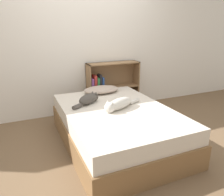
{
  "coord_description": "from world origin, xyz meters",
  "views": [
    {
      "loc": [
        -1.11,
        -2.39,
        1.49
      ],
      "look_at": [
        0.0,
        0.14,
        0.59
      ],
      "focal_mm": 35.0,
      "sensor_mm": 36.0,
      "label": 1
    }
  ],
  "objects_px": {
    "bed": "(116,126)",
    "cat_dark": "(89,99)",
    "cat_light": "(118,104)",
    "pillow": "(101,89)",
    "bookshelf": "(110,86)"
  },
  "relations": [
    {
      "from": "bed",
      "to": "cat_dark",
      "type": "bearing_deg",
      "value": 129.01
    },
    {
      "from": "cat_dark",
      "to": "cat_light",
      "type": "bearing_deg",
      "value": -84.5
    },
    {
      "from": "pillow",
      "to": "cat_light",
      "type": "relative_size",
      "value": 0.93
    },
    {
      "from": "cat_light",
      "to": "cat_dark",
      "type": "relative_size",
      "value": 1.38
    },
    {
      "from": "bed",
      "to": "cat_light",
      "type": "distance_m",
      "value": 0.32
    },
    {
      "from": "cat_dark",
      "to": "bookshelf",
      "type": "distance_m",
      "value": 1.1
    },
    {
      "from": "bed",
      "to": "bookshelf",
      "type": "relative_size",
      "value": 2.0
    },
    {
      "from": "bed",
      "to": "pillow",
      "type": "bearing_deg",
      "value": 83.74
    },
    {
      "from": "pillow",
      "to": "bookshelf",
      "type": "relative_size",
      "value": 0.59
    },
    {
      "from": "bed",
      "to": "bookshelf",
      "type": "distance_m",
      "value": 1.27
    },
    {
      "from": "bed",
      "to": "cat_dark",
      "type": "height_order",
      "value": "cat_dark"
    },
    {
      "from": "bed",
      "to": "bookshelf",
      "type": "height_order",
      "value": "bookshelf"
    },
    {
      "from": "pillow",
      "to": "cat_dark",
      "type": "distance_m",
      "value": 0.55
    },
    {
      "from": "bookshelf",
      "to": "bed",
      "type": "bearing_deg",
      "value": -109.49
    },
    {
      "from": "cat_light",
      "to": "bookshelf",
      "type": "height_order",
      "value": "bookshelf"
    }
  ]
}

